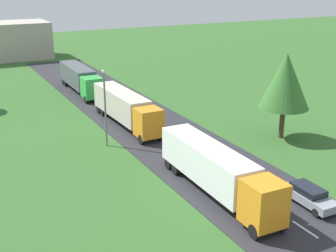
{
  "coord_description": "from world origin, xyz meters",
  "views": [
    {
      "loc": [
        -20.26,
        7.11,
        16.25
      ],
      "look_at": [
        -0.98,
        44.5,
        2.08
      ],
      "focal_mm": 48.85,
      "sensor_mm": 36.0,
      "label": 1
    }
  ],
  "objects_px": {
    "truck_third": "(126,107)",
    "truck_fourth": "(80,78)",
    "truck_second": "(216,170)",
    "distant_building": "(3,41)",
    "lamppost_third": "(105,104)",
    "tree_birch": "(285,81)",
    "car_third": "(309,195)"
  },
  "relations": [
    {
      "from": "tree_birch",
      "to": "distant_building",
      "type": "relative_size",
      "value": 0.51
    },
    {
      "from": "truck_third",
      "to": "truck_fourth",
      "type": "distance_m",
      "value": 16.74
    },
    {
      "from": "truck_third",
      "to": "lamppost_third",
      "type": "height_order",
      "value": "lamppost_third"
    },
    {
      "from": "truck_second",
      "to": "tree_birch",
      "type": "relative_size",
      "value": 1.57
    },
    {
      "from": "tree_birch",
      "to": "distant_building",
      "type": "distance_m",
      "value": 63.14
    },
    {
      "from": "truck_fourth",
      "to": "distant_building",
      "type": "distance_m",
      "value": 33.11
    },
    {
      "from": "truck_second",
      "to": "car_third",
      "type": "height_order",
      "value": "truck_second"
    },
    {
      "from": "truck_fourth",
      "to": "tree_birch",
      "type": "distance_m",
      "value": 30.85
    },
    {
      "from": "truck_second",
      "to": "truck_fourth",
      "type": "bearing_deg",
      "value": 89.62
    },
    {
      "from": "car_third",
      "to": "lamppost_third",
      "type": "distance_m",
      "value": 20.73
    },
    {
      "from": "truck_third",
      "to": "car_third",
      "type": "xyz_separation_m",
      "value": [
        4.84,
        -23.36,
        -1.33
      ]
    },
    {
      "from": "car_third",
      "to": "lamppost_third",
      "type": "relative_size",
      "value": 0.61
    },
    {
      "from": "car_third",
      "to": "truck_fourth",
      "type": "bearing_deg",
      "value": 96.99
    },
    {
      "from": "car_third",
      "to": "tree_birch",
      "type": "bearing_deg",
      "value": 57.21
    },
    {
      "from": "truck_third",
      "to": "tree_birch",
      "type": "distance_m",
      "value": 17.31
    },
    {
      "from": "tree_birch",
      "to": "distant_building",
      "type": "height_order",
      "value": "tree_birch"
    },
    {
      "from": "truck_third",
      "to": "tree_birch",
      "type": "height_order",
      "value": "tree_birch"
    },
    {
      "from": "truck_fourth",
      "to": "distant_building",
      "type": "bearing_deg",
      "value": 99.42
    },
    {
      "from": "truck_third",
      "to": "car_third",
      "type": "bearing_deg",
      "value": -78.29
    },
    {
      "from": "lamppost_third",
      "to": "tree_birch",
      "type": "distance_m",
      "value": 18.0
    },
    {
      "from": "truck_third",
      "to": "car_third",
      "type": "height_order",
      "value": "truck_third"
    },
    {
      "from": "truck_second",
      "to": "truck_third",
      "type": "height_order",
      "value": "truck_third"
    },
    {
      "from": "truck_third",
      "to": "distant_building",
      "type": "bearing_deg",
      "value": 96.35
    },
    {
      "from": "truck_second",
      "to": "lamppost_third",
      "type": "height_order",
      "value": "lamppost_third"
    },
    {
      "from": "lamppost_third",
      "to": "distant_building",
      "type": "height_order",
      "value": "lamppost_third"
    },
    {
      "from": "car_third",
      "to": "tree_birch",
      "type": "height_order",
      "value": "tree_birch"
    },
    {
      "from": "distant_building",
      "to": "truck_second",
      "type": "bearing_deg",
      "value": -85.66
    },
    {
      "from": "truck_second",
      "to": "truck_fourth",
      "type": "relative_size",
      "value": 1.04
    },
    {
      "from": "car_third",
      "to": "lamppost_third",
      "type": "bearing_deg",
      "value": 115.9
    },
    {
      "from": "truck_fourth",
      "to": "truck_second",
      "type": "bearing_deg",
      "value": -90.38
    },
    {
      "from": "tree_birch",
      "to": "car_third",
      "type": "bearing_deg",
      "value": -122.79
    },
    {
      "from": "lamppost_third",
      "to": "tree_birch",
      "type": "relative_size",
      "value": 0.87
    }
  ]
}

